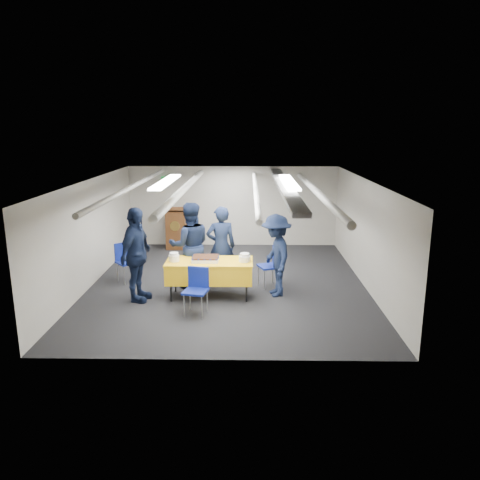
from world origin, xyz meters
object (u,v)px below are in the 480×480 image
chair_left (125,258)px  sailor_d (276,255)px  chair_right (272,262)px  sheet_cake (205,259)px  chair_near (197,286)px  serving_table (210,271)px  sailor_b (190,245)px  sailor_c (136,255)px  podium (176,227)px  sailor_a (221,246)px

chair_left → sailor_d: bearing=-14.4°
chair_right → sailor_d: sailor_d is taller
sheet_cake → chair_near: (-0.09, -0.84, -0.28)m
serving_table → chair_near: size_ratio=2.01×
sheet_cake → chair_right: 1.59m
chair_near → sailor_b: 1.53m
chair_near → sailor_d: sailor_d is taller
serving_table → sailor_d: (1.35, 0.14, 0.29)m
chair_left → sailor_c: 1.40m
sailor_b → sailor_d: (1.82, -0.47, -0.08)m
chair_near → chair_right: bearing=46.3°
serving_table → podium: size_ratio=1.39×
podium → sailor_d: (2.61, -3.74, 0.24)m
serving_table → podium: podium is taller
chair_right → sailor_d: 0.66m
sheet_cake → sailor_a: 0.78m
serving_table → sailor_b: size_ratio=0.94×
podium → chair_left: podium is taller
sheet_cake → chair_near: 0.89m
sheet_cake → chair_right: chair_right is taller
chair_right → sailor_a: (-1.12, 0.01, 0.35)m
serving_table → sheet_cake: bearing=-176.6°
chair_right → sailor_d: size_ratio=0.51×
chair_near → chair_right: (1.48, 1.56, 0.00)m
sailor_a → sailor_b: 0.67m
sailor_d → sheet_cake: bearing=-95.2°
sailor_b → sailor_c: 1.27m
podium → chair_right: podium is taller
chair_near → sailor_c: sailor_c is taller
chair_left → sailor_c: sailor_c is taller
podium → sailor_c: (-0.16, -4.10, 0.33)m
sheet_cake → chair_left: 2.16m
chair_left → sailor_a: 2.22m
sheet_cake → chair_near: chair_near is taller
sheet_cake → chair_left: bearing=152.3°
sheet_cake → sailor_c: (-1.35, -0.22, 0.13)m
sailor_a → podium: bearing=-76.7°
chair_near → chair_right: size_ratio=1.00×
podium → chair_left: bearing=-103.9°
serving_table → chair_near: 0.86m
chair_left → sailor_b: sailor_b is taller
podium → sailor_b: sailor_b is taller
podium → sailor_b: 3.38m
sheet_cake → sailor_b: size_ratio=0.30×
sailor_b → serving_table: bearing=115.4°
sheet_cake → podium: 4.06m
serving_table → sailor_d: 1.39m
chair_right → sailor_c: sailor_c is taller
serving_table → chair_left: (-1.98, 0.99, -0.03)m
sailor_c → sheet_cake: bearing=-67.9°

